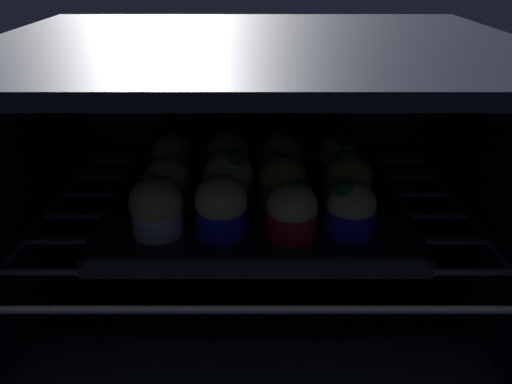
# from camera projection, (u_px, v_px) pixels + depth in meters

# --- Properties ---
(oven_cavity) EXTENTS (0.59, 0.47, 0.37)m
(oven_cavity) POSITION_uv_depth(u_px,v_px,m) (256.00, 178.00, 0.68)
(oven_cavity) COLOR black
(oven_cavity) RESTS_ON ground
(oven_rack) EXTENTS (0.55, 0.42, 0.01)m
(oven_rack) POSITION_uv_depth(u_px,v_px,m) (256.00, 216.00, 0.66)
(oven_rack) COLOR #444756
(oven_rack) RESTS_ON oven_cavity
(baking_tray) EXTENTS (0.36, 0.29, 0.02)m
(baking_tray) POSITION_uv_depth(u_px,v_px,m) (256.00, 209.00, 0.65)
(baking_tray) COLOR black
(baking_tray) RESTS_ON oven_rack
(muffin_row0_col0) EXTENTS (0.06, 0.06, 0.07)m
(muffin_row0_col0) POSITION_uv_depth(u_px,v_px,m) (156.00, 208.00, 0.58)
(muffin_row0_col0) COLOR silver
(muffin_row0_col0) RESTS_ON baking_tray
(muffin_row0_col1) EXTENTS (0.06, 0.06, 0.07)m
(muffin_row0_col1) POSITION_uv_depth(u_px,v_px,m) (221.00, 207.00, 0.57)
(muffin_row0_col1) COLOR #1928B7
(muffin_row0_col1) RESTS_ON baking_tray
(muffin_row0_col2) EXTENTS (0.06, 0.06, 0.07)m
(muffin_row0_col2) POSITION_uv_depth(u_px,v_px,m) (292.00, 212.00, 0.57)
(muffin_row0_col2) COLOR red
(muffin_row0_col2) RESTS_ON baking_tray
(muffin_row0_col3) EXTENTS (0.06, 0.06, 0.07)m
(muffin_row0_col3) POSITION_uv_depth(u_px,v_px,m) (351.00, 210.00, 0.58)
(muffin_row0_col3) COLOR #1928B7
(muffin_row0_col3) RESTS_ON baking_tray
(muffin_row1_col0) EXTENTS (0.06, 0.06, 0.07)m
(muffin_row1_col0) POSITION_uv_depth(u_px,v_px,m) (168.00, 185.00, 0.64)
(muffin_row1_col0) COLOR #0C8C84
(muffin_row1_col0) RESTS_ON baking_tray
(muffin_row1_col1) EXTENTS (0.06, 0.06, 0.08)m
(muffin_row1_col1) POSITION_uv_depth(u_px,v_px,m) (229.00, 180.00, 0.63)
(muffin_row1_col1) COLOR red
(muffin_row1_col1) RESTS_ON baking_tray
(muffin_row1_col2) EXTENTS (0.06, 0.06, 0.07)m
(muffin_row1_col2) POSITION_uv_depth(u_px,v_px,m) (282.00, 183.00, 0.64)
(muffin_row1_col2) COLOR silver
(muffin_row1_col2) RESTS_ON baking_tray
(muffin_row1_col3) EXTENTS (0.06, 0.06, 0.07)m
(muffin_row1_col3) POSITION_uv_depth(u_px,v_px,m) (348.00, 182.00, 0.64)
(muffin_row1_col3) COLOR silver
(muffin_row1_col3) RESTS_ON baking_tray
(muffin_row2_col0) EXTENTS (0.06, 0.06, 0.07)m
(muffin_row2_col0) POSITION_uv_depth(u_px,v_px,m) (173.00, 160.00, 0.70)
(muffin_row2_col0) COLOR #0C8C84
(muffin_row2_col0) RESTS_ON baking_tray
(muffin_row2_col1) EXTENTS (0.06, 0.06, 0.07)m
(muffin_row2_col1) POSITION_uv_depth(u_px,v_px,m) (228.00, 159.00, 0.71)
(muffin_row2_col1) COLOR #1928B7
(muffin_row2_col1) RESTS_ON baking_tray
(muffin_row2_col2) EXTENTS (0.06, 0.06, 0.07)m
(muffin_row2_col2) POSITION_uv_depth(u_px,v_px,m) (282.00, 160.00, 0.71)
(muffin_row2_col2) COLOR silver
(muffin_row2_col2) RESTS_ON baking_tray
(muffin_row2_col3) EXTENTS (0.06, 0.06, 0.07)m
(muffin_row2_col3) POSITION_uv_depth(u_px,v_px,m) (338.00, 161.00, 0.71)
(muffin_row2_col3) COLOR #1928B7
(muffin_row2_col3) RESTS_ON baking_tray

